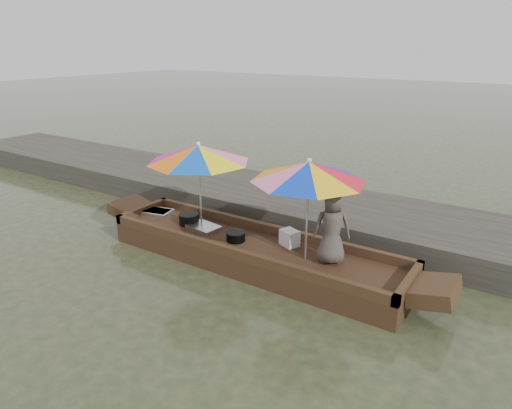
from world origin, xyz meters
The scene contains 11 objects.
water centered at (0.00, 0.00, 0.00)m, with size 80.00×80.00×0.00m, color #2D3320.
dock centered at (0.00, 2.20, 0.25)m, with size 22.00×2.20×0.50m, color #2D2B26.
boat_hull centered at (0.00, 0.00, 0.17)m, with size 5.08×1.20×0.35m, color black.
cooking_pot centered at (-1.44, 0.10, 0.44)m, with size 0.35×0.35×0.19m, color black.
tray_crayfish centered at (-2.24, 0.11, 0.39)m, with size 0.55×0.38×0.09m, color silver.
tray_scallop centered at (-1.07, 0.07, 0.38)m, with size 0.55×0.38×0.06m, color silver.
charcoal_grill centered at (-0.31, -0.04, 0.42)m, with size 0.31×0.31×0.14m, color black.
supply_bag centered at (0.52, 0.29, 0.48)m, with size 0.28×0.22×0.26m, color silver.
vendor centered at (1.31, 0.12, 0.90)m, with size 0.54×0.35×1.10m, color #4C453E.
umbrella_bow centered at (-1.06, 0.00, 1.12)m, with size 1.71×1.71×1.55m, color pink, non-canonical shape.
umbrella_stern centered at (0.95, 0.00, 1.12)m, with size 1.66×1.66×1.55m, color red, non-canonical shape.
Camera 1 is at (3.73, -5.56, 3.42)m, focal length 32.00 mm.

